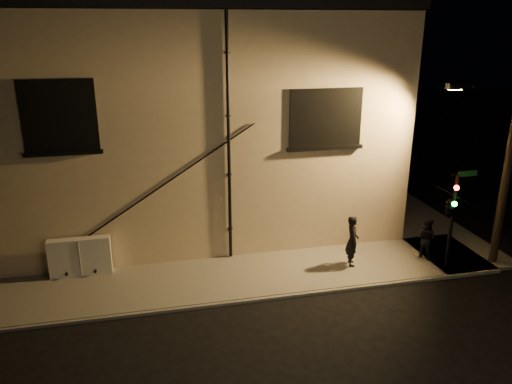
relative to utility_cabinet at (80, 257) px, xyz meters
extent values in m
plane|color=black|center=(6.87, -2.70, -0.77)|extent=(90.00, 90.00, 0.00)
cube|color=slate|center=(3.87, -1.20, -0.71)|extent=(20.00, 3.00, 0.12)
cube|color=slate|center=(13.37, 5.30, -0.71)|extent=(3.00, 16.00, 0.12)
cube|color=beige|center=(3.87, 6.30, 3.48)|extent=(16.00, 12.00, 8.50)
cube|color=black|center=(3.87, 6.30, 7.88)|extent=(16.20, 12.20, 0.30)
cube|color=black|center=(-0.13, 0.28, 4.63)|extent=(2.20, 0.10, 2.20)
cube|color=black|center=(-0.13, 0.29, 4.63)|extent=(1.98, 0.05, 1.98)
cube|color=black|center=(8.47, 0.28, 4.23)|extent=(2.60, 0.10, 2.00)
cube|color=black|center=(8.47, 0.29, 4.23)|extent=(2.38, 0.05, 1.78)
cylinder|color=black|center=(5.07, 0.22, 3.54)|extent=(0.11, 0.11, 8.30)
cylinder|color=black|center=(2.87, 0.25, 2.23)|extent=(5.96, 0.04, 3.75)
cylinder|color=black|center=(2.99, 0.25, 2.29)|extent=(5.96, 0.04, 3.75)
cube|color=white|center=(0.00, 0.00, 0.00)|extent=(1.98, 0.33, 1.30)
imported|color=black|center=(9.03, -1.30, 0.25)|extent=(0.56, 0.73, 1.80)
imported|color=black|center=(11.85, -1.33, 0.09)|extent=(0.84, 0.90, 1.48)
cylinder|color=black|center=(12.13, -2.22, 0.99)|extent=(0.12, 0.12, 3.28)
imported|color=black|center=(11.91, -2.34, 1.69)|extent=(0.48, 1.99, 0.80)
sphere|color=#FF140C|center=(11.93, -2.52, 2.33)|extent=(0.17, 0.17, 0.17)
sphere|color=#14FF3F|center=(11.93, -2.52, 1.79)|extent=(0.17, 0.17, 0.17)
cube|color=#0C4C1E|center=(12.48, -2.22, 2.68)|extent=(0.70, 0.03, 0.18)
cylinder|color=black|center=(14.01, -2.17, 2.56)|extent=(0.28, 0.28, 6.67)
cylinder|color=black|center=(13.21, -1.62, 5.43)|extent=(1.70, 0.93, 0.10)
cube|color=black|center=(12.41, -1.07, 5.34)|extent=(0.55, 0.28, 0.18)
cube|color=#FFC672|center=(12.41, -1.07, 5.24)|extent=(0.42, 0.20, 0.04)
camera|label=1|loc=(2.34, -15.79, 7.29)|focal=35.00mm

